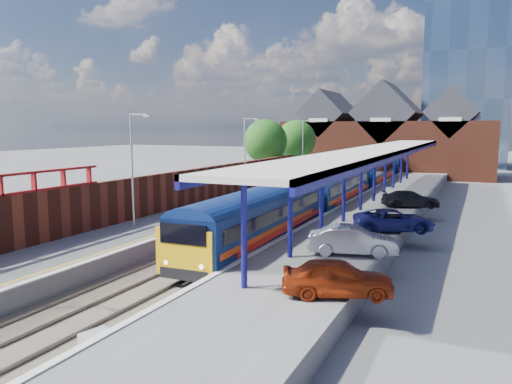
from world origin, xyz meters
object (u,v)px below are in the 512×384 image
lamp_post_c (246,151)px  parked_car_dark (410,199)px  platform_sign (269,175)px  lamp_post_d (304,145)px  parked_car_blue (394,220)px  train (357,176)px  parked_car_red (337,277)px  lamp_post_b (134,162)px  relay_cabinet (98,348)px  parked_car_silver (353,240)px

lamp_post_c → parked_car_dark: 14.99m
platform_sign → lamp_post_d: bearing=95.6°
parked_car_dark → parked_car_blue: (0.29, -9.71, 0.02)m
train → parked_car_red: (7.01, -33.45, -0.43)m
lamp_post_b → platform_sign: lamp_post_b is taller
lamp_post_b → relay_cabinet: (9.16, -13.64, -4.49)m
platform_sign → parked_car_blue: platform_sign is taller
parked_car_red → platform_sign: bearing=7.5°
parked_car_silver → parked_car_dark: parked_car_silver is taller
lamp_post_d → parked_car_dark: 22.72m
lamp_post_d → parked_car_red: bearing=-69.3°
parked_car_red → parked_car_blue: bearing=-20.5°
lamp_post_c → relay_cabinet: bearing=-72.8°
lamp_post_d → parked_car_dark: (14.57, -17.10, -3.36)m
platform_sign → lamp_post_c: bearing=-124.3°
lamp_post_d → platform_sign: size_ratio=2.80×
platform_sign → relay_cabinet: size_ratio=2.50×
relay_cabinet → parked_car_silver: bearing=84.7°
lamp_post_b → parked_car_silver: lamp_post_b is taller
train → parked_car_blue: 21.98m
train → parked_car_silver: bearing=-77.4°
train → lamp_post_b: bearing=-106.8°
parked_car_red → parked_car_dark: bearing=-19.7°
train → parked_car_silver: (6.09, -27.31, -0.42)m
lamp_post_b → platform_sign: 18.20m
train → parked_car_silver: size_ratio=15.54×
parked_car_dark → parked_car_silver: bearing=158.3°
lamp_post_b → lamp_post_c: bearing=90.0°
lamp_post_c → parked_car_red: bearing=-57.6°
lamp_post_d → parked_car_dark: lamp_post_d is taller
parked_car_red → relay_cabinet: size_ratio=4.05×
parked_car_dark → lamp_post_d: bearing=20.9°
lamp_post_d → parked_car_blue: lamp_post_d is taller
lamp_post_c → parked_car_blue: 18.68m
parked_car_red → relay_cabinet: (-5.70, -6.21, -1.19)m
parked_car_dark → relay_cabinet: (-5.41, -28.54, -1.14)m
parked_car_red → relay_cabinet: parked_car_red is taller
parked_car_red → parked_car_silver: 6.21m
train → parked_car_dark: size_ratio=15.03×
parked_car_silver → parked_car_dark: bearing=-16.7°
platform_sign → parked_car_dark: 13.61m
train → lamp_post_d: (-7.86, 5.98, 2.87)m
relay_cabinet → platform_sign: bearing=119.7°
parked_car_silver → parked_car_blue: bearing=-22.6°
lamp_post_d → relay_cabinet: size_ratio=7.00×
lamp_post_c → lamp_post_d: bearing=90.0°
platform_sign → parked_car_silver: (12.59, -19.29, -0.99)m
platform_sign → relay_cabinet: (7.80, -31.64, -2.19)m
parked_car_blue → platform_sign: bearing=24.8°
lamp_post_d → parked_car_silver: (13.95, -33.29, -3.29)m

